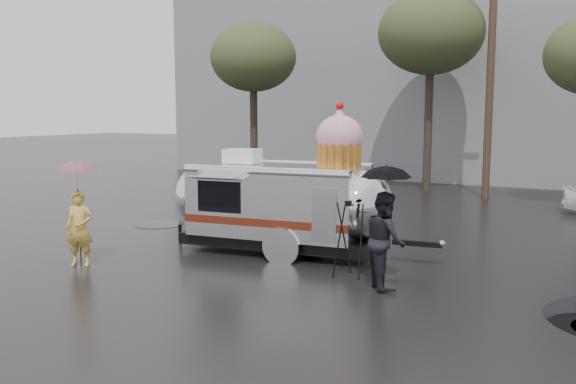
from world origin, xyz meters
The scene contains 13 objects.
ground centered at (0.00, 0.00, 0.00)m, with size 120.00×120.00×0.00m, color black.
puddles centered at (4.61, 1.57, 0.01)m, with size 14.05×5.19×0.01m.
grey_building centered at (-4.00, 24.00, 6.50)m, with size 22.00×12.00×13.00m, color slate.
utility_pole centered at (2.50, 14.00, 4.62)m, with size 1.60×0.28×9.00m.
tree_left centered at (-7.00, 13.00, 5.48)m, with size 3.64×3.64×6.95m.
tree_mid centered at (0.00, 15.00, 6.34)m, with size 4.20×4.20×8.03m.
barricade_row centered at (-5.55, 9.96, 0.52)m, with size 4.30×0.80×1.00m.
airstream_trailer centered at (-0.19, 2.79, 1.24)m, with size 6.56×2.87×3.54m.
person_left centered at (-3.43, -0.35, 0.80)m, with size 0.58×0.38×1.60m, color gold.
umbrella_pink centered at (-3.43, -0.35, 1.91)m, with size 1.06×1.06×2.28m.
person_right centered at (2.85, 1.04, 0.91)m, with size 0.87×0.48×1.81m, color black.
umbrella_black centered at (2.85, 1.04, 1.93)m, with size 1.13×1.13×2.32m.
tripod centered at (1.97, 1.41, 0.92)m, with size 0.59×0.63×1.54m.
Camera 1 is at (6.32, -9.59, 3.28)m, focal length 38.00 mm.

